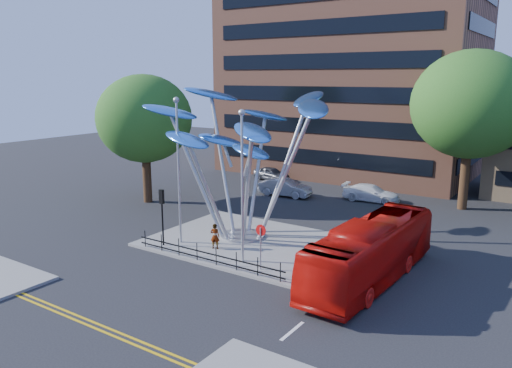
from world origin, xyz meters
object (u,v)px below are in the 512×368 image
Objects in this scene: street_lamp_left at (178,158)px; pedestrian at (215,236)px; no_entry_sign_island at (261,239)px; parked_car_mid at (285,188)px; parked_car_right at (371,193)px; leaf_sculpture at (243,130)px; tree_right at (471,105)px; red_bus at (371,251)px; street_lamp_right at (242,173)px; traffic_light_island at (162,205)px; parked_car_left at (271,174)px; tree_left at (144,119)px.

street_lamp_left reaches higher than pedestrian.
pedestrian is at bearing 163.07° from no_entry_sign_island.
no_entry_sign_island reaches higher than parked_car_mid.
no_entry_sign_island is at bearing -8.61° from street_lamp_left.
parked_car_mid is 0.98× the size of parked_car_right.
leaf_sculpture is 15.42m from parked_car_right.
no_entry_sign_island is 0.52× the size of parked_car_right.
street_lamp_left is at bearing 155.75° from parked_car_right.
leaf_sculpture reaches higher than street_lamp_left.
tree_right is 4.94× the size of no_entry_sign_island.
parked_car_mid is (-12.83, 13.33, -0.78)m from red_bus.
pedestrian is 17.00m from parked_car_right.
parked_car_right is at bearing 71.49° from street_lamp_left.
red_bus is 2.41× the size of parked_car_mid.
street_lamp_right is at bearing -111.54° from tree_right.
street_lamp_right is 2.42× the size of traffic_light_island.
red_bus is 2.82× the size of parked_car_left.
tree_left is at bearing 128.18° from parked_car_mid.
tree_right is 0.95× the size of leaf_sculpture.
street_lamp_left reaches higher than traffic_light_island.
street_lamp_right is 0.75× the size of red_bus.
street_lamp_left is at bearing 63.43° from traffic_light_island.
street_lamp_right is 2.12× the size of parked_car_left.
traffic_light_island is at bearing 3.20° from pedestrian.
tree_left is 0.81× the size of leaf_sculpture.
parked_car_left is at bearing 176.84° from tree_right.
leaf_sculpture is at bearing -108.30° from pedestrian.
red_bus reaches higher than no_entry_sign_island.
traffic_light_island reaches higher than no_entry_sign_island.
red_bus is (6.69, 1.67, -3.56)m from street_lamp_right.
street_lamp_right is 6.05m from traffic_light_island.
tree_left is 14.88m from parked_car_left.
street_lamp_left reaches higher than parked_car_right.
tree_left is 6.75× the size of pedestrian.
traffic_light_island is 0.75× the size of parked_car_mid.
street_lamp_right is at bearing -163.65° from red_bus.
leaf_sculpture is at bearing -15.55° from tree_left.
leaf_sculpture is 5.19× the size of no_entry_sign_island.
tree_left is 16.19m from street_lamp_right.
street_lamp_right is at bearing 162.13° from no_entry_sign_island.
red_bus is 18.52m from parked_car_mid.
tree_right is at bearing 72.88° from no_entry_sign_island.
parked_car_mid is at bearing 107.52° from leaf_sculpture.
tree_left is at bearing 172.99° from parked_car_left.
red_bus is 16.90m from parked_car_right.
traffic_light_island is 2.24× the size of pedestrian.
pedestrian is at bearing -27.59° from tree_left.
street_lamp_right is 7.76m from red_bus.
pedestrian is at bearing 5.48° from street_lamp_left.
street_lamp_right reaches higher than no_entry_sign_island.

